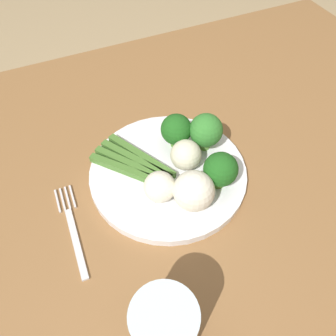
{
  "coord_description": "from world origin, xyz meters",
  "views": [
    {
      "loc": [
        -0.07,
        -0.3,
        1.21
      ],
      "look_at": [
        0.07,
        0.02,
        0.77
      ],
      "focal_mm": 36.3,
      "sensor_mm": 36.0,
      "label": 1
    }
  ],
  "objects_px": {
    "broccoli_near_center": "(206,131)",
    "cauliflower_edge": "(160,187)",
    "dining_table": "(138,230)",
    "broccoli_left": "(221,170)",
    "broccoli_back": "(176,130)",
    "cauliflower_right": "(186,155)",
    "water_glass": "(164,328)",
    "plate": "(168,173)",
    "asparagus_bundle": "(134,163)",
    "fork": "(73,228)",
    "cauliflower_mid": "(194,191)"
  },
  "relations": [
    {
      "from": "plate",
      "to": "fork",
      "type": "bearing_deg",
      "value": -168.99
    },
    {
      "from": "broccoli_left",
      "to": "cauliflower_edge",
      "type": "xyz_separation_m",
      "value": [
        -0.09,
        0.02,
        -0.01
      ]
    },
    {
      "from": "broccoli_back",
      "to": "broccoli_near_center",
      "type": "bearing_deg",
      "value": -29.79
    },
    {
      "from": "broccoli_back",
      "to": "fork",
      "type": "bearing_deg",
      "value": -159.15
    },
    {
      "from": "plate",
      "to": "water_glass",
      "type": "distance_m",
      "value": 0.26
    },
    {
      "from": "broccoli_back",
      "to": "cauliflower_edge",
      "type": "distance_m",
      "value": 0.11
    },
    {
      "from": "water_glass",
      "to": "asparagus_bundle",
      "type": "bearing_deg",
      "value": 77.04
    },
    {
      "from": "asparagus_bundle",
      "to": "fork",
      "type": "xyz_separation_m",
      "value": [
        -0.13,
        -0.07,
        -0.02
      ]
    },
    {
      "from": "plate",
      "to": "cauliflower_right",
      "type": "height_order",
      "value": "cauliflower_right"
    },
    {
      "from": "broccoli_back",
      "to": "cauliflower_mid",
      "type": "distance_m",
      "value": 0.12
    },
    {
      "from": "asparagus_bundle",
      "to": "broccoli_near_center",
      "type": "xyz_separation_m",
      "value": [
        0.13,
        -0.01,
        0.03
      ]
    },
    {
      "from": "water_glass",
      "to": "plate",
      "type": "bearing_deg",
      "value": 64.85
    },
    {
      "from": "cauliflower_edge",
      "to": "cauliflower_mid",
      "type": "xyz_separation_m",
      "value": [
        0.04,
        -0.03,
        0.01
      ]
    },
    {
      "from": "dining_table",
      "to": "broccoli_left",
      "type": "bearing_deg",
      "value": -16.33
    },
    {
      "from": "cauliflower_mid",
      "to": "cauliflower_right",
      "type": "xyz_separation_m",
      "value": [
        0.02,
        0.07,
        -0.01
      ]
    },
    {
      "from": "dining_table",
      "to": "asparagus_bundle",
      "type": "bearing_deg",
      "value": 66.49
    },
    {
      "from": "dining_table",
      "to": "cauliflower_mid",
      "type": "height_order",
      "value": "cauliflower_mid"
    },
    {
      "from": "asparagus_bundle",
      "to": "cauliflower_mid",
      "type": "xyz_separation_m",
      "value": [
        0.06,
        -0.11,
        0.03
      ]
    },
    {
      "from": "asparagus_bundle",
      "to": "broccoli_left",
      "type": "relative_size",
      "value": 2.18
    },
    {
      "from": "asparagus_bundle",
      "to": "water_glass",
      "type": "xyz_separation_m",
      "value": [
        -0.06,
        -0.26,
        0.03
      ]
    },
    {
      "from": "broccoli_near_center",
      "to": "cauliflower_edge",
      "type": "bearing_deg",
      "value": -150.26
    },
    {
      "from": "broccoli_back",
      "to": "fork",
      "type": "height_order",
      "value": "broccoli_back"
    },
    {
      "from": "broccoli_back",
      "to": "water_glass",
      "type": "bearing_deg",
      "value": -117.55
    },
    {
      "from": "broccoli_near_center",
      "to": "fork",
      "type": "bearing_deg",
      "value": -167.7
    },
    {
      "from": "plate",
      "to": "broccoli_back",
      "type": "bearing_deg",
      "value": 51.97
    },
    {
      "from": "cauliflower_mid",
      "to": "plate",
      "type": "bearing_deg",
      "value": 96.34
    },
    {
      "from": "fork",
      "to": "water_glass",
      "type": "bearing_deg",
      "value": -159.28
    },
    {
      "from": "plate",
      "to": "cauliflower_edge",
      "type": "bearing_deg",
      "value": -127.67
    },
    {
      "from": "dining_table",
      "to": "asparagus_bundle",
      "type": "xyz_separation_m",
      "value": [
        0.02,
        0.05,
        0.12
      ]
    },
    {
      "from": "fork",
      "to": "asparagus_bundle",
      "type": "bearing_deg",
      "value": -60.18
    },
    {
      "from": "broccoli_near_center",
      "to": "cauliflower_right",
      "type": "bearing_deg",
      "value": -153.99
    },
    {
      "from": "cauliflower_mid",
      "to": "water_glass",
      "type": "height_order",
      "value": "water_glass"
    },
    {
      "from": "dining_table",
      "to": "plate",
      "type": "xyz_separation_m",
      "value": [
        0.07,
        0.02,
        0.11
      ]
    },
    {
      "from": "broccoli_near_center",
      "to": "cauliflower_edge",
      "type": "height_order",
      "value": "broccoli_near_center"
    },
    {
      "from": "broccoli_back",
      "to": "water_glass",
      "type": "xyz_separation_m",
      "value": [
        -0.14,
        -0.28,
        -0.0
      ]
    },
    {
      "from": "broccoli_back",
      "to": "fork",
      "type": "relative_size",
      "value": 0.39
    },
    {
      "from": "cauliflower_mid",
      "to": "fork",
      "type": "bearing_deg",
      "value": 167.29
    },
    {
      "from": "dining_table",
      "to": "asparagus_bundle",
      "type": "relative_size",
      "value": 9.79
    },
    {
      "from": "water_glass",
      "to": "cauliflower_edge",
      "type": "bearing_deg",
      "value": 68.18
    },
    {
      "from": "dining_table",
      "to": "cauliflower_right",
      "type": "height_order",
      "value": "cauliflower_right"
    },
    {
      "from": "dining_table",
      "to": "fork",
      "type": "height_order",
      "value": "fork"
    },
    {
      "from": "plate",
      "to": "asparagus_bundle",
      "type": "xyz_separation_m",
      "value": [
        -0.05,
        0.03,
        0.01
      ]
    },
    {
      "from": "broccoli_near_center",
      "to": "broccoli_back",
      "type": "xyz_separation_m",
      "value": [
        -0.04,
        0.02,
        -0.0
      ]
    },
    {
      "from": "dining_table",
      "to": "cauliflower_right",
      "type": "relative_size",
      "value": 27.6
    },
    {
      "from": "asparagus_bundle",
      "to": "cauliflower_edge",
      "type": "bearing_deg",
      "value": 157.1
    },
    {
      "from": "asparagus_bundle",
      "to": "cauliflower_right",
      "type": "xyz_separation_m",
      "value": [
        0.08,
        -0.03,
        0.02
      ]
    },
    {
      "from": "broccoli_near_center",
      "to": "cauliflower_mid",
      "type": "xyz_separation_m",
      "value": [
        -0.07,
        -0.1,
        -0.01
      ]
    },
    {
      "from": "plate",
      "to": "broccoli_back",
      "type": "relative_size",
      "value": 4.03
    },
    {
      "from": "broccoli_near_center",
      "to": "cauliflower_mid",
      "type": "distance_m",
      "value": 0.12
    },
    {
      "from": "asparagus_bundle",
      "to": "fork",
      "type": "distance_m",
      "value": 0.14
    }
  ]
}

